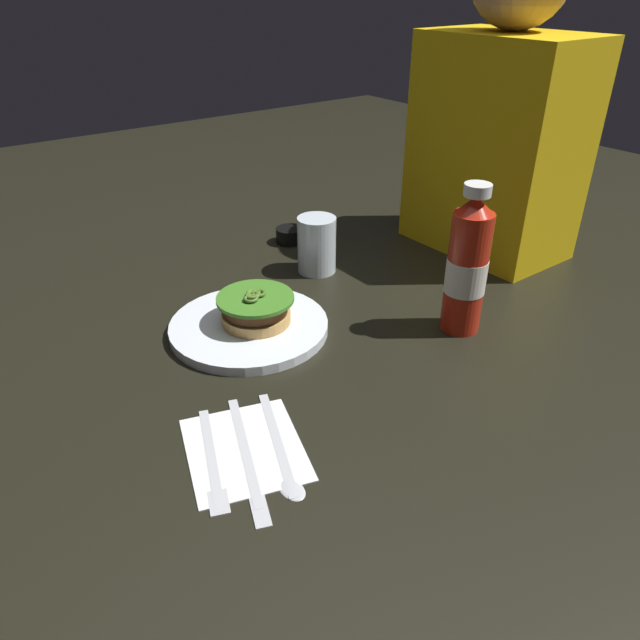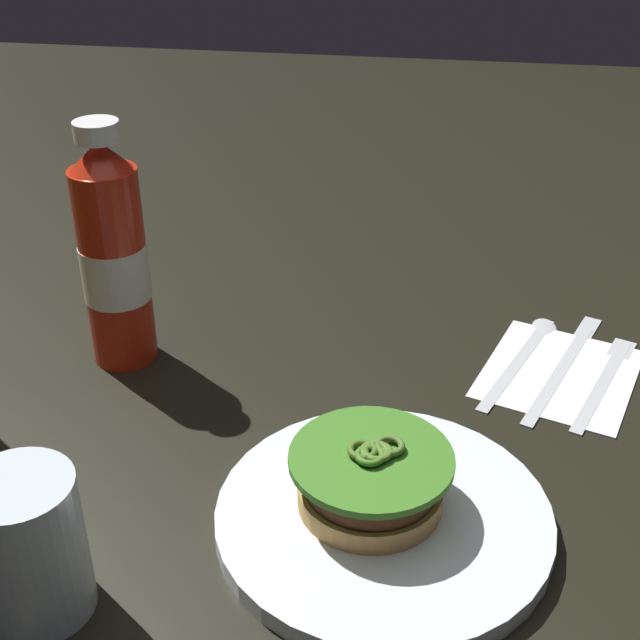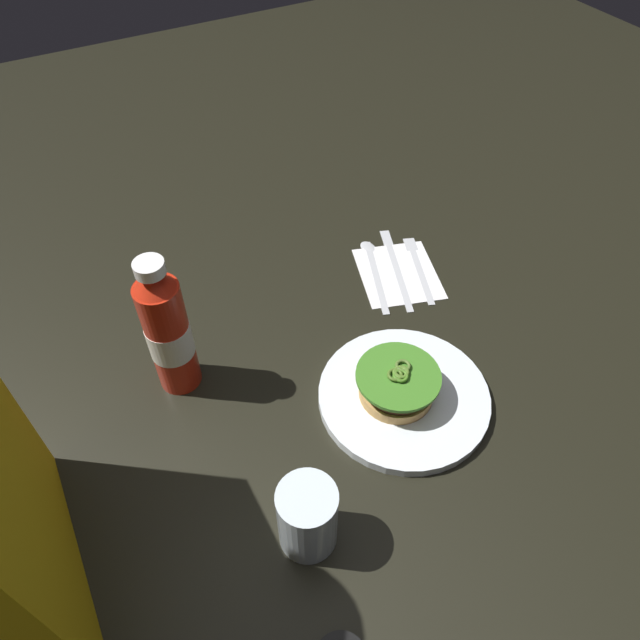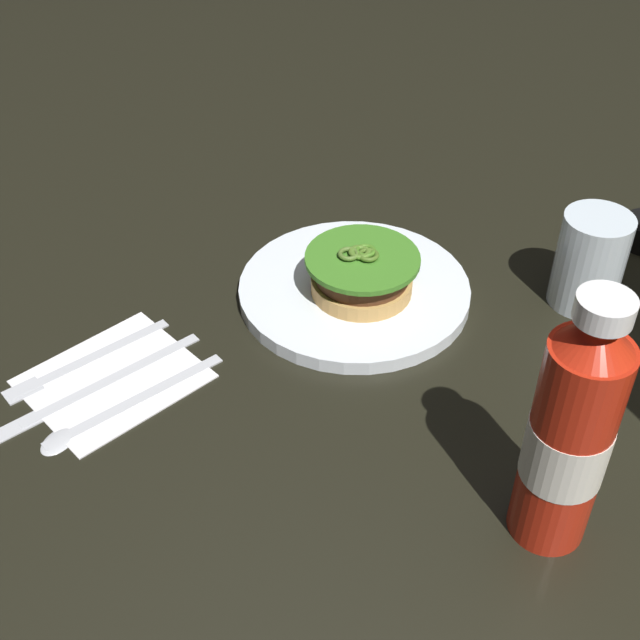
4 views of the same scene
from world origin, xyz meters
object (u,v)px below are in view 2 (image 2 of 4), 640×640
dinner_plate (383,517)px  spoon_utensil (528,346)px  water_glass (30,547)px  burger_sandwich (370,482)px  napkin (559,373)px  ketchup_bottle (114,257)px  fork_utensil (608,372)px  butter_knife (568,357)px

dinner_plate → spoon_utensil: dinner_plate is taller
dinner_plate → water_glass: bearing=117.2°
burger_sandwich → water_glass: water_glass is taller
napkin → ketchup_bottle: bearing=94.9°
ketchup_bottle → fork_utensil: size_ratio=1.38×
burger_sandwich → fork_utensil: (0.24, -0.21, -0.03)m
ketchup_bottle → napkin: size_ratio=1.52×
dinner_plate → butter_knife: bearing=-31.4°
dinner_plate → burger_sandwich: (0.00, 0.01, 0.03)m
water_glass → fork_utensil: bearing=-49.7°
ketchup_bottle → water_glass: bearing=-169.7°
burger_sandwich → water_glass: size_ratio=1.14×
ketchup_bottle → butter_knife: bearing=-81.9°
burger_sandwich → ketchup_bottle: 0.34m
burger_sandwich → butter_knife: (0.26, -0.17, -0.03)m
ketchup_bottle → spoon_utensil: bearing=-79.1°
napkin → spoon_utensil: bearing=34.7°
water_glass → napkin: size_ratio=0.68×
napkin → water_glass: bearing=133.2°
dinner_plate → napkin: bearing=-32.4°
burger_sandwich → butter_knife: bearing=-33.3°
ketchup_bottle → burger_sandwich: bearing=-126.2°
water_glass → fork_utensil: size_ratio=0.62×
fork_utensil → water_glass: bearing=130.3°
dinner_plate → napkin: 0.28m
dinner_plate → napkin: dinner_plate is taller
napkin → spoon_utensil: 0.05m
napkin → fork_utensil: bearing=-84.4°
ketchup_bottle → butter_knife: (0.06, -0.44, -0.10)m
water_glass → fork_utensil: (0.35, -0.42, -0.05)m
ketchup_bottle → butter_knife: ketchup_bottle is taller
napkin → fork_utensil: size_ratio=0.91×
burger_sandwich → fork_utensil: size_ratio=0.71×
burger_sandwich → ketchup_bottle: (0.20, 0.27, 0.07)m
dinner_plate → burger_sandwich: size_ratio=2.07×
ketchup_bottle → spoon_utensil: (0.08, -0.40, -0.10)m
burger_sandwich → water_glass: (-0.12, 0.21, 0.01)m
dinner_plate → butter_knife: 0.30m
burger_sandwich → water_glass: 0.24m
fork_utensil → butter_knife: (0.02, 0.04, 0.00)m
dinner_plate → napkin: size_ratio=1.61×
dinner_plate → ketchup_bottle: (0.20, 0.28, 0.10)m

